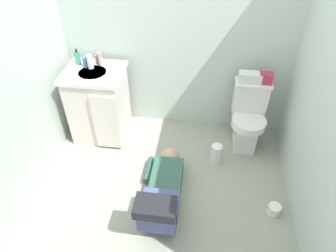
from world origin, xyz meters
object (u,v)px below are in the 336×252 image
object	(u,v)px
tissue_box	(250,77)
bottle_pink	(99,59)
person_plumber	(162,192)
faucet	(97,60)
toilet	(248,118)
toiletry_bag	(266,78)
bottle_blue	(86,62)
bottle_white	(90,62)
paper_towel_roll	(216,154)
soap_dispenser	(78,58)
toilet_paper_roll	(274,209)
vanity_cabinet	(99,104)

from	to	relation	value
tissue_box	bottle_pink	bearing A→B (deg)	179.87
person_plumber	faucet	bearing A→B (deg)	128.78
toilet	toiletry_bag	distance (m)	0.46
toilet	bottle_blue	distance (m)	1.77
toilet	bottle_pink	size ratio (longest dim) A/B	5.44
bottle_white	paper_towel_roll	world-z (taller)	bottle_white
toilet	bottle_blue	bearing A→B (deg)	178.83
faucet	soap_dispenser	size ratio (longest dim) A/B	0.60
toilet	paper_towel_roll	distance (m)	0.51
toilet_paper_roll	bottle_pink	bearing A→B (deg)	151.29
vanity_cabinet	soap_dispenser	size ratio (longest dim) A/B	4.94
vanity_cabinet	bottle_blue	world-z (taller)	bottle_blue
toiletry_bag	bottle_blue	bearing A→B (deg)	-178.23
person_plumber	soap_dispenser	world-z (taller)	soap_dispenser
person_plumber	bottle_blue	bearing A→B (deg)	133.71
tissue_box	bottle_pink	size ratio (longest dim) A/B	1.60
tissue_box	toiletry_bag	xyz separation A→B (m)	(0.15, 0.00, 0.01)
paper_towel_roll	bottle_white	bearing A→B (deg)	165.85
toilet	faucet	world-z (taller)	faucet
tissue_box	bottle_pink	distance (m)	1.53
tissue_box	paper_towel_roll	world-z (taller)	tissue_box
toilet	person_plumber	world-z (taller)	toilet
tissue_box	vanity_cabinet	bearing A→B (deg)	-175.09
bottle_white	soap_dispenser	bearing A→B (deg)	157.29
toiletry_bag	bottle_white	size ratio (longest dim) A/B	0.87
tissue_box	toiletry_bag	bearing A→B (deg)	0.00
person_plumber	bottle_white	world-z (taller)	bottle_white
toiletry_bag	paper_towel_roll	xyz separation A→B (m)	(-0.40, -0.41, -0.70)
bottle_blue	bottle_white	size ratio (longest dim) A/B	0.74
vanity_cabinet	bottle_white	distance (m)	0.48
toilet_paper_roll	paper_towel_roll	bearing A→B (deg)	132.77
tissue_box	paper_towel_roll	xyz separation A→B (m)	(-0.25, -0.41, -0.69)
person_plumber	paper_towel_roll	world-z (taller)	person_plumber
toiletry_bag	toilet_paper_roll	world-z (taller)	toiletry_bag
toiletry_bag	bottle_blue	world-z (taller)	bottle_blue
bottle_pink	paper_towel_roll	distance (m)	1.55
toiletry_bag	bottle_blue	size ratio (longest dim) A/B	1.18
vanity_cabinet	tissue_box	distance (m)	1.61
person_plumber	bottle_pink	distance (m)	1.48
toilet	toilet_paper_roll	size ratio (longest dim) A/B	6.82
toilet	toilet_paper_roll	xyz separation A→B (m)	(0.23, -0.89, -0.32)
person_plumber	toiletry_bag	size ratio (longest dim) A/B	8.59
toilet	bottle_pink	xyz separation A→B (m)	(-1.57, 0.09, 0.52)
person_plumber	tissue_box	size ratio (longest dim) A/B	4.84
tissue_box	toilet_paper_roll	size ratio (longest dim) A/B	2.00
tissue_box	toilet_paper_roll	bearing A→B (deg)	-74.48
soap_dispenser	paper_towel_roll	world-z (taller)	soap_dispenser
toiletry_bag	paper_towel_roll	bearing A→B (deg)	-134.65
faucet	paper_towel_roll	xyz separation A→B (m)	(1.30, -0.42, -0.76)
bottle_blue	bottle_white	bearing A→B (deg)	-15.90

